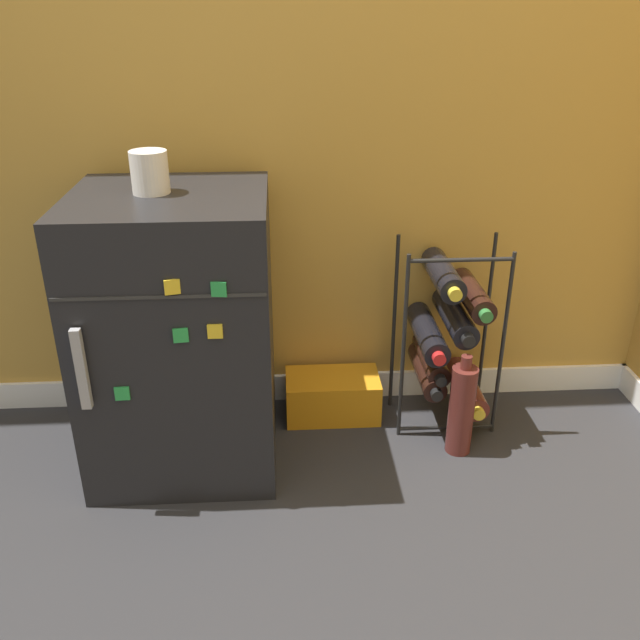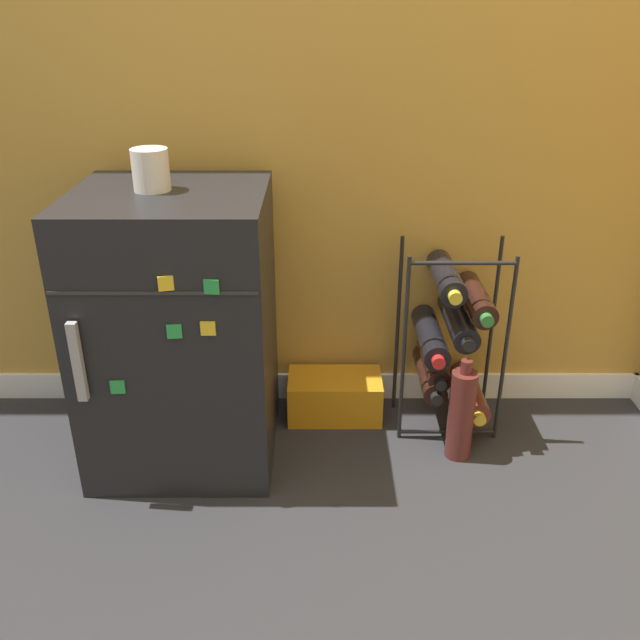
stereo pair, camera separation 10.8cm
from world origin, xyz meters
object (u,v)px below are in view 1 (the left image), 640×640
at_px(wine_rack, 446,334).
at_px(soda_box, 332,396).
at_px(loose_bottle_floor, 461,409).
at_px(mini_fridge, 180,334).
at_px(fridge_top_cup, 150,172).

height_order(wine_rack, soda_box, wine_rack).
bearing_deg(loose_bottle_floor, soda_box, 148.96).
height_order(mini_fridge, loose_bottle_floor, mini_fridge).
bearing_deg(fridge_top_cup, mini_fridge, -22.14).
relative_size(mini_fridge, fridge_top_cup, 7.39).
relative_size(fridge_top_cup, loose_bottle_floor, 0.33).
bearing_deg(wine_rack, mini_fridge, -170.77).
bearing_deg(loose_bottle_floor, mini_fridge, 176.77).
distance_m(fridge_top_cup, loose_bottle_floor, 1.09).
distance_m(soda_box, fridge_top_cup, 0.92).
bearing_deg(wine_rack, soda_box, 172.53).
xyz_separation_m(soda_box, fridge_top_cup, (-0.48, -0.16, 0.77)).
bearing_deg(loose_bottle_floor, wine_rack, 95.80).
bearing_deg(wine_rack, fridge_top_cup, -172.23).
distance_m(soda_box, loose_bottle_floor, 0.43).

